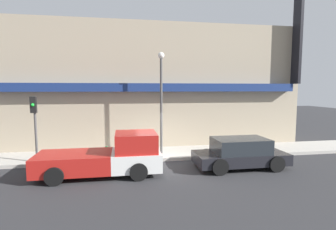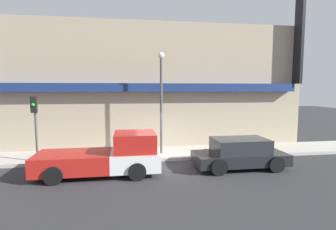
{
  "view_description": "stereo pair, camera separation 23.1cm",
  "coord_description": "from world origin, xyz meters",
  "px_view_note": "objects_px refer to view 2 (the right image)",
  "views": [
    {
      "loc": [
        -1.92,
        -13.48,
        3.86
      ],
      "look_at": [
        0.58,
        1.11,
        2.38
      ],
      "focal_mm": 28.0,
      "sensor_mm": 36.0,
      "label": 1
    },
    {
      "loc": [
        -1.7,
        -13.52,
        3.86
      ],
      "look_at": [
        0.58,
        1.11,
        2.38
      ],
      "focal_mm": 28.0,
      "sensor_mm": 36.0,
      "label": 2
    }
  ],
  "objects_px": {
    "parked_car": "(240,153)",
    "street_lamp": "(161,91)",
    "traffic_light": "(35,117)",
    "fire_hydrant": "(106,152)",
    "pickup_truck": "(108,156)"
  },
  "relations": [
    {
      "from": "pickup_truck",
      "to": "street_lamp",
      "type": "xyz_separation_m",
      "value": [
        2.81,
        2.79,
        2.9
      ]
    },
    {
      "from": "parked_car",
      "to": "street_lamp",
      "type": "xyz_separation_m",
      "value": [
        -3.5,
        2.79,
        3.01
      ]
    },
    {
      "from": "pickup_truck",
      "to": "fire_hydrant",
      "type": "xyz_separation_m",
      "value": [
        -0.23,
        2.22,
        -0.33
      ]
    },
    {
      "from": "pickup_truck",
      "to": "fire_hydrant",
      "type": "bearing_deg",
      "value": 94.3
    },
    {
      "from": "street_lamp",
      "to": "traffic_light",
      "type": "height_order",
      "value": "street_lamp"
    },
    {
      "from": "parked_car",
      "to": "street_lamp",
      "type": "height_order",
      "value": "street_lamp"
    },
    {
      "from": "parked_car",
      "to": "street_lamp",
      "type": "relative_size",
      "value": 0.78
    },
    {
      "from": "parked_car",
      "to": "fire_hydrant",
      "type": "relative_size",
      "value": 6.87
    },
    {
      "from": "parked_car",
      "to": "fire_hydrant",
      "type": "xyz_separation_m",
      "value": [
        -6.54,
        2.22,
        -0.22
      ]
    },
    {
      "from": "street_lamp",
      "to": "traffic_light",
      "type": "relative_size",
      "value": 1.73
    },
    {
      "from": "traffic_light",
      "to": "parked_car",
      "type": "bearing_deg",
      "value": -11.29
    },
    {
      "from": "parked_car",
      "to": "street_lamp",
      "type": "bearing_deg",
      "value": 143.69
    },
    {
      "from": "traffic_light",
      "to": "fire_hydrant",
      "type": "bearing_deg",
      "value": 3.94
    },
    {
      "from": "fire_hydrant",
      "to": "street_lamp",
      "type": "bearing_deg",
      "value": 10.61
    },
    {
      "from": "parked_car",
      "to": "fire_hydrant",
      "type": "height_order",
      "value": "parked_car"
    }
  ]
}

